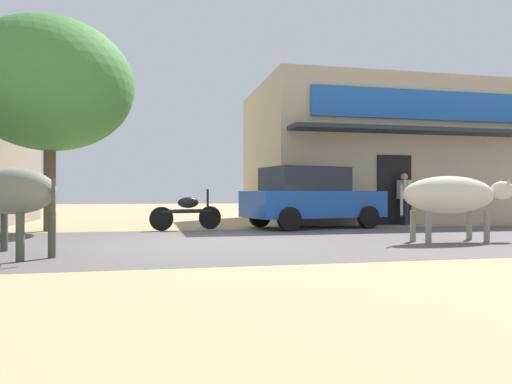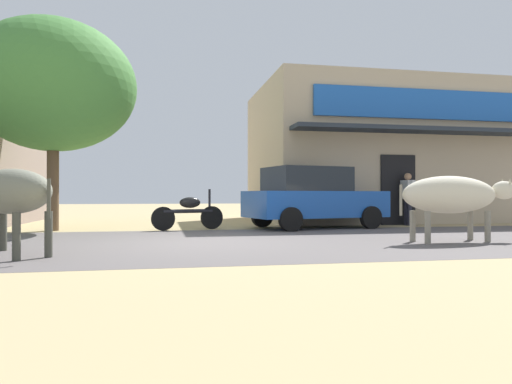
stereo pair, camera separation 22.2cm
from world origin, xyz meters
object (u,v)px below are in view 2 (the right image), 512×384
object	(u,v)px
parked_hatchback_car	(312,197)
parked_motorcycle	(189,212)
roadside_tree	(53,86)
cow_near_brown	(7,192)
cow_far_dark	(453,195)
pedestrian_by_shop	(408,195)

from	to	relation	value
parked_hatchback_car	parked_motorcycle	distance (m)	3.34
roadside_tree	cow_near_brown	bearing A→B (deg)	-85.33
roadside_tree	cow_near_brown	xyz separation A→B (m)	(0.41, -5.03, -2.69)
cow_near_brown	cow_far_dark	size ratio (longest dim) A/B	0.86
parked_hatchback_car	cow_far_dark	distance (m)	4.43
cow_far_dark	parked_motorcycle	bearing A→B (deg)	138.78
pedestrian_by_shop	cow_far_dark	bearing A→B (deg)	-109.37
parked_motorcycle	cow_near_brown	bearing A→B (deg)	-122.26
roadside_tree	parked_hatchback_car	xyz separation A→B (m)	(6.69, -0.33, -2.79)
parked_hatchback_car	roadside_tree	bearing A→B (deg)	177.19
cow_far_dark	pedestrian_by_shop	world-z (taller)	pedestrian_by_shop
cow_far_dark	pedestrian_by_shop	bearing A→B (deg)	70.63
parked_motorcycle	cow_far_dark	size ratio (longest dim) A/B	0.70
parked_motorcycle	pedestrian_by_shop	world-z (taller)	pedestrian_by_shop
parked_hatchback_car	pedestrian_by_shop	size ratio (longest dim) A/B	2.57
parked_hatchback_car	cow_far_dark	world-z (taller)	parked_hatchback_car
roadside_tree	parked_motorcycle	xyz separation A→B (m)	(3.37, -0.33, -3.16)
cow_far_dark	pedestrian_by_shop	xyz separation A→B (m)	(1.66, 4.71, 0.01)
parked_motorcycle	cow_near_brown	size ratio (longest dim) A/B	0.82
cow_far_dark	parked_hatchback_car	bearing A→B (deg)	109.14
roadside_tree	cow_far_dark	distance (m)	9.70
cow_far_dark	cow_near_brown	bearing A→B (deg)	-176.19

